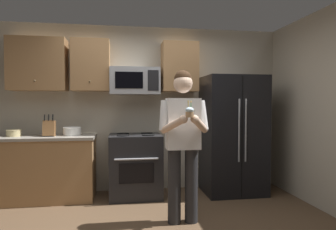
{
  "coord_description": "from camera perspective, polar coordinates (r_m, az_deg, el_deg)",
  "views": [
    {
      "loc": [
        -0.34,
        -3.06,
        1.38
      ],
      "look_at": [
        0.17,
        0.27,
        1.25
      ],
      "focal_mm": 31.83,
      "sensor_mm": 36.0,
      "label": 1
    }
  ],
  "objects": [
    {
      "name": "wall_back",
      "position": [
        4.83,
        -4.72,
        1.22
      ],
      "size": [
        4.4,
        0.1,
        2.6
      ],
      "primitive_type": "cube",
      "color": "#B7AD99",
      "rests_on": "ground"
    },
    {
      "name": "wall_right",
      "position": [
        4.25,
        28.83,
        0.85
      ],
      "size": [
        0.1,
        4.4,
        2.6
      ],
      "primitive_type": "cube",
      "color": "#B7AD99",
      "rests_on": "ground"
    },
    {
      "name": "oven_range",
      "position": [
        4.52,
        -6.25,
        -9.55
      ],
      "size": [
        0.76,
        0.7,
        0.93
      ],
      "color": "black",
      "rests_on": "ground"
    },
    {
      "name": "microwave",
      "position": [
        4.56,
        -6.38,
        6.45
      ],
      "size": [
        0.74,
        0.41,
        0.4
      ],
      "color": "#9EA0A5"
    },
    {
      "name": "refrigerator",
      "position": [
        4.72,
        12.28,
        -3.7
      ],
      "size": [
        0.9,
        0.75,
        1.8
      ],
      "color": "black",
      "rests_on": "ground"
    },
    {
      "name": "cabinet_row_upper",
      "position": [
        4.65,
        -13.62,
        9.17
      ],
      "size": [
        2.78,
        0.36,
        0.76
      ],
      "color": "#9E7247"
    },
    {
      "name": "counter_left",
      "position": [
        4.67,
        -22.63,
        -9.32
      ],
      "size": [
        1.44,
        0.66,
        0.92
      ],
      "color": "#9E7247",
      "rests_on": "ground"
    },
    {
      "name": "knife_block",
      "position": [
        4.52,
        -21.8,
        -2.36
      ],
      "size": [
        0.16,
        0.15,
        0.32
      ],
      "color": "brown",
      "rests_on": "counter_left"
    },
    {
      "name": "bowl_large_white",
      "position": [
        4.55,
        -17.89,
        -2.91
      ],
      "size": [
        0.26,
        0.26,
        0.12
      ],
      "color": "white",
      "rests_on": "counter_left"
    },
    {
      "name": "bowl_small_colored",
      "position": [
        4.73,
        -27.44,
        -3.04
      ],
      "size": [
        0.2,
        0.2,
        0.09
      ],
      "color": "beige",
      "rests_on": "counter_left"
    },
    {
      "name": "person",
      "position": [
        3.42,
        2.91,
        -4.26
      ],
      "size": [
        0.6,
        0.48,
        1.76
      ],
      "color": "#262628",
      "rests_on": "ground"
    },
    {
      "name": "cupcake",
      "position": [
        3.08,
        4.16,
        0.57
      ],
      "size": [
        0.09,
        0.09,
        0.17
      ],
      "color": "#A87F56"
    }
  ]
}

